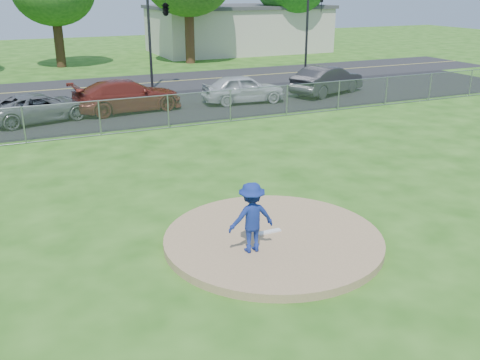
{
  "coord_description": "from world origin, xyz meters",
  "views": [
    {
      "loc": [
        -5.64,
        -10.54,
        6.01
      ],
      "look_at": [
        0.0,
        2.0,
        1.0
      ],
      "focal_mm": 40.0,
      "sensor_mm": 36.0,
      "label": 1
    }
  ],
  "objects_px": {
    "parked_car_darkred": "(127,96)",
    "commercial_building": "(238,28)",
    "traffic_signal_center": "(164,11)",
    "traffic_signal_right": "(310,27)",
    "pitcher": "(252,217)",
    "parked_car_pearl": "(243,89)",
    "parked_car_charcoal": "(327,80)",
    "parked_car_gray": "(40,107)"
  },
  "relations": [
    {
      "from": "parked_car_gray",
      "to": "traffic_signal_center",
      "type": "bearing_deg",
      "value": -66.56
    },
    {
      "from": "commercial_building",
      "to": "parked_car_darkred",
      "type": "bearing_deg",
      "value": -125.99
    },
    {
      "from": "traffic_signal_right",
      "to": "parked_car_pearl",
      "type": "distance_m",
      "value": 10.4
    },
    {
      "from": "parked_car_darkred",
      "to": "traffic_signal_center",
      "type": "bearing_deg",
      "value": -39.41
    },
    {
      "from": "traffic_signal_right",
      "to": "pitcher",
      "type": "distance_m",
      "value": 27.16
    },
    {
      "from": "parked_car_gray",
      "to": "parked_car_pearl",
      "type": "height_order",
      "value": "parked_car_pearl"
    },
    {
      "from": "commercial_building",
      "to": "pitcher",
      "type": "xyz_separation_m",
      "value": [
        -16.83,
        -38.48,
        -1.12
      ]
    },
    {
      "from": "parked_car_darkred",
      "to": "parked_car_pearl",
      "type": "xyz_separation_m",
      "value": [
        6.23,
        -0.45,
        -0.04
      ]
    },
    {
      "from": "traffic_signal_center",
      "to": "parked_car_pearl",
      "type": "height_order",
      "value": "traffic_signal_center"
    },
    {
      "from": "traffic_signal_right",
      "to": "parked_car_darkred",
      "type": "distance_m",
      "value": 15.47
    },
    {
      "from": "traffic_signal_right",
      "to": "pitcher",
      "type": "relative_size",
      "value": 3.35
    },
    {
      "from": "traffic_signal_center",
      "to": "parked_car_pearl",
      "type": "relative_size",
      "value": 1.25
    },
    {
      "from": "commercial_building",
      "to": "parked_car_darkred",
      "type": "relative_size",
      "value": 2.98
    },
    {
      "from": "traffic_signal_right",
      "to": "parked_car_gray",
      "type": "height_order",
      "value": "traffic_signal_right"
    },
    {
      "from": "traffic_signal_right",
      "to": "parked_car_gray",
      "type": "distance_m",
      "value": 19.53
    },
    {
      "from": "pitcher",
      "to": "parked_car_pearl",
      "type": "relative_size",
      "value": 0.37
    },
    {
      "from": "pitcher",
      "to": "parked_car_gray",
      "type": "relative_size",
      "value": 0.36
    },
    {
      "from": "parked_car_darkred",
      "to": "traffic_signal_right",
      "type": "bearing_deg",
      "value": -73.65
    },
    {
      "from": "traffic_signal_center",
      "to": "parked_car_darkred",
      "type": "distance_m",
      "value": 7.95
    },
    {
      "from": "pitcher",
      "to": "parked_car_pearl",
      "type": "distance_m",
      "value": 17.72
    },
    {
      "from": "traffic_signal_center",
      "to": "parked_car_charcoal",
      "type": "height_order",
      "value": "traffic_signal_center"
    },
    {
      "from": "pitcher",
      "to": "parked_car_darkred",
      "type": "relative_size",
      "value": 0.3
    },
    {
      "from": "parked_car_pearl",
      "to": "traffic_signal_right",
      "type": "bearing_deg",
      "value": -45.95
    },
    {
      "from": "parked_car_gray",
      "to": "pitcher",
      "type": "bearing_deg",
      "value": 176.85
    },
    {
      "from": "parked_car_darkred",
      "to": "parked_car_charcoal",
      "type": "xyz_separation_m",
      "value": [
        11.72,
        -0.24,
        0.02
      ]
    },
    {
      "from": "pitcher",
      "to": "traffic_signal_right",
      "type": "bearing_deg",
      "value": -121.2
    },
    {
      "from": "commercial_building",
      "to": "parked_car_gray",
      "type": "height_order",
      "value": "commercial_building"
    },
    {
      "from": "parked_car_charcoal",
      "to": "parked_car_darkred",
      "type": "bearing_deg",
      "value": 67.65
    },
    {
      "from": "parked_car_charcoal",
      "to": "parked_car_gray",
      "type": "bearing_deg",
      "value": 69.43
    },
    {
      "from": "traffic_signal_center",
      "to": "traffic_signal_right",
      "type": "bearing_deg",
      "value": 0.0
    },
    {
      "from": "commercial_building",
      "to": "parked_car_charcoal",
      "type": "height_order",
      "value": "commercial_building"
    },
    {
      "from": "pitcher",
      "to": "parked_car_charcoal",
      "type": "bearing_deg",
      "value": -125.08
    },
    {
      "from": "commercial_building",
      "to": "pitcher",
      "type": "distance_m",
      "value": 42.01
    },
    {
      "from": "pitcher",
      "to": "parked_car_gray",
      "type": "xyz_separation_m",
      "value": [
        -3.24,
        16.23,
        -0.37
      ]
    },
    {
      "from": "traffic_signal_center",
      "to": "parked_car_pearl",
      "type": "xyz_separation_m",
      "value": [
        2.4,
        -6.29,
        -3.84
      ]
    },
    {
      "from": "parked_car_gray",
      "to": "parked_car_charcoal",
      "type": "xyz_separation_m",
      "value": [
        15.92,
        0.17,
        0.17
      ]
    },
    {
      "from": "parked_car_darkred",
      "to": "commercial_building",
      "type": "bearing_deg",
      "value": -42.14
    },
    {
      "from": "traffic_signal_center",
      "to": "traffic_signal_right",
      "type": "distance_m",
      "value": 10.34
    },
    {
      "from": "traffic_signal_right",
      "to": "pitcher",
      "type": "xyz_separation_m",
      "value": [
        -15.06,
        -22.48,
        -2.33
      ]
    },
    {
      "from": "parked_car_charcoal",
      "to": "parked_car_pearl",
      "type": "bearing_deg",
      "value": 71.0
    },
    {
      "from": "traffic_signal_center",
      "to": "commercial_building",
      "type": "bearing_deg",
      "value": 53.06
    },
    {
      "from": "traffic_signal_right",
      "to": "traffic_signal_center",
      "type": "bearing_deg",
      "value": -180.0
    }
  ]
}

